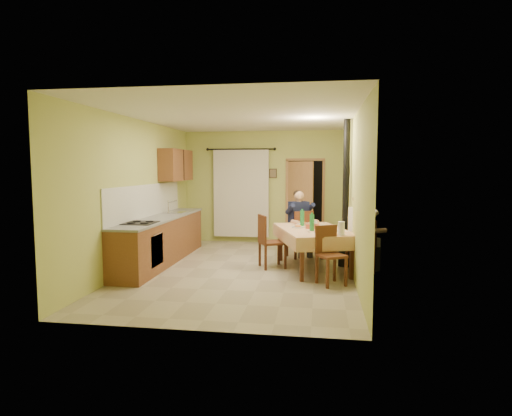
% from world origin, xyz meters
% --- Properties ---
extents(floor, '(4.00, 6.00, 0.01)m').
position_xyz_m(floor, '(0.00, 0.00, 0.00)').
color(floor, tan).
rests_on(floor, ground).
extents(room_shell, '(4.04, 6.04, 2.82)m').
position_xyz_m(room_shell, '(0.00, 0.00, 1.82)').
color(room_shell, '#BAC264').
rests_on(room_shell, ground).
extents(kitchen_run, '(0.64, 3.64, 1.56)m').
position_xyz_m(kitchen_run, '(-1.71, 0.40, 0.48)').
color(kitchen_run, brown).
rests_on(kitchen_run, ground).
extents(upper_cabinets, '(0.35, 1.40, 0.70)m').
position_xyz_m(upper_cabinets, '(-1.82, 1.70, 1.95)').
color(upper_cabinets, brown).
rests_on(upper_cabinets, room_shell).
extents(curtain, '(1.70, 0.07, 2.22)m').
position_xyz_m(curtain, '(-0.55, 2.90, 1.26)').
color(curtain, black).
rests_on(curtain, ground).
extents(doorway, '(0.96, 0.60, 2.15)m').
position_xyz_m(doorway, '(1.00, 2.84, 1.05)').
color(doorway, black).
rests_on(doorway, ground).
extents(dining_table, '(1.66, 2.16, 0.76)m').
position_xyz_m(dining_table, '(1.30, 0.27, 0.38)').
color(dining_table, tan).
rests_on(dining_table, ground).
extents(tableware, '(0.95, 1.47, 0.33)m').
position_xyz_m(tableware, '(1.35, 0.16, 0.83)').
color(tableware, white).
rests_on(tableware, dining_table).
extents(chair_far, '(0.60, 0.60, 1.00)m').
position_xyz_m(chair_far, '(1.00, 1.30, 0.29)').
color(chair_far, '#562A17').
rests_on(chair_far, ground).
extents(chair_near, '(0.54, 0.54, 0.95)m').
position_xyz_m(chair_near, '(1.60, -0.77, 0.29)').
color(chair_near, '#562A17').
rests_on(chair_near, ground).
extents(chair_right, '(0.55, 0.55, 0.96)m').
position_xyz_m(chair_right, '(2.16, 0.12, 0.29)').
color(chair_right, '#562A17').
rests_on(chair_right, ground).
extents(chair_left, '(0.59, 0.59, 1.01)m').
position_xyz_m(chair_left, '(0.52, 0.28, 0.29)').
color(chair_left, '#562A17').
rests_on(chair_left, ground).
extents(man_far, '(0.65, 0.63, 1.39)m').
position_xyz_m(man_far, '(0.99, 1.32, 0.88)').
color(man_far, '#141938').
rests_on(man_far, chair_far).
extents(man_right, '(0.62, 0.65, 1.39)m').
position_xyz_m(man_right, '(2.15, 0.12, 0.88)').
color(man_right, silver).
rests_on(man_right, chair_right).
extents(stove_flue, '(0.24, 0.24, 2.80)m').
position_xyz_m(stove_flue, '(1.90, 0.60, 1.02)').
color(stove_flue, black).
rests_on(stove_flue, ground).
extents(picture_back, '(0.19, 0.03, 0.23)m').
position_xyz_m(picture_back, '(0.25, 2.97, 1.75)').
color(picture_back, black).
rests_on(picture_back, room_shell).
extents(picture_right, '(0.03, 0.31, 0.21)m').
position_xyz_m(picture_right, '(1.97, 1.20, 1.85)').
color(picture_right, brown).
rests_on(picture_right, room_shell).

